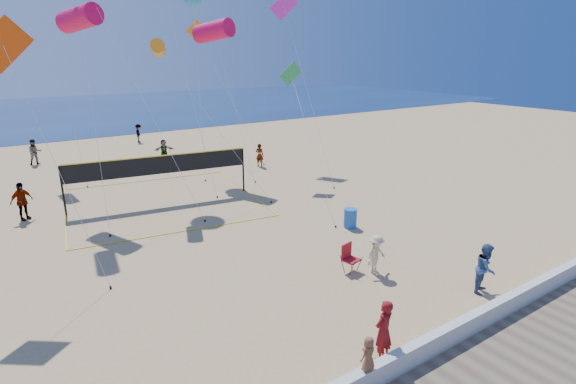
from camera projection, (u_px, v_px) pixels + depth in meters
ground at (355, 306)px, 14.75m from camera, size 120.00×120.00×0.00m
ocean at (59, 111)px, 63.74m from camera, size 140.00×50.00×0.03m
seawall at (429, 346)px, 12.29m from camera, size 32.00×0.30×0.60m
woman at (383, 331)px, 11.94m from camera, size 0.72×0.54×1.78m
toddler at (368, 354)px, 10.78m from camera, size 0.47×0.34×0.90m
bystander_a at (486, 268)px, 15.43m from camera, size 1.05×0.94×1.77m
bystander_b at (376, 255)px, 16.76m from camera, size 1.06×0.70×1.53m
far_person_0 at (22, 201)px, 22.14m from camera, size 1.22×0.92×1.93m
far_person_1 at (164, 150)px, 34.60m from camera, size 1.56×0.74×1.62m
far_person_2 at (260, 155)px, 32.73m from camera, size 0.68×0.73×1.68m
far_person_3 at (35, 152)px, 33.18m from camera, size 0.97×0.78×1.89m
far_person_4 at (139, 133)px, 41.59m from camera, size 0.98×1.24×1.68m
camp_chair at (349, 256)px, 16.99m from camera, size 0.69×0.81×1.21m
trash_barrel at (350, 218)px, 21.32m from camera, size 0.68×0.68×0.92m
volleyball_net at (160, 170)px, 24.54m from camera, size 11.20×11.08×2.65m
kite_0 at (80, 18)px, 22.28m from camera, size 2.03×6.86×10.32m
kite_2 at (158, 48)px, 22.88m from camera, size 5.17×4.48×8.67m
kite_3 at (7, 55)px, 14.75m from camera, size 2.79×3.02×9.16m
kite_4 at (293, 82)px, 27.50m from camera, size 4.10×8.77×7.49m
kite_5 at (286, 12)px, 32.31m from camera, size 3.22×9.53×12.29m
kite_9 at (200, 38)px, 35.91m from camera, size 2.13×8.41×10.53m
kite_10 at (214, 31)px, 28.31m from camera, size 2.13×4.94×10.05m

